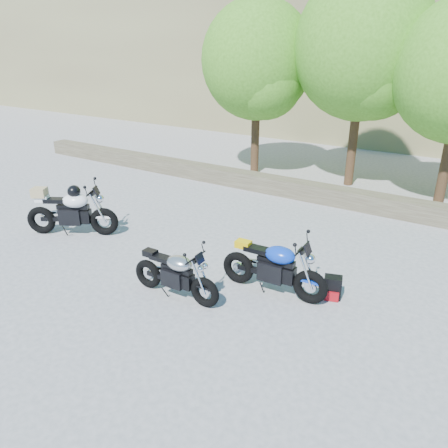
{
  "coord_description": "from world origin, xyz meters",
  "views": [
    {
      "loc": [
        4.81,
        -6.16,
        4.28
      ],
      "look_at": [
        0.2,
        1.0,
        0.75
      ],
      "focal_mm": 35.0,
      "sensor_mm": 36.0,
      "label": 1
    }
  ],
  "objects_px": {
    "silver_bike": "(176,275)",
    "backpack": "(332,288)",
    "white_bike": "(71,211)",
    "blue_bike": "(274,268)"
  },
  "relations": [
    {
      "from": "white_bike",
      "to": "backpack",
      "type": "distance_m",
      "value": 6.31
    },
    {
      "from": "blue_bike",
      "to": "backpack",
      "type": "relative_size",
      "value": 4.88
    },
    {
      "from": "white_bike",
      "to": "blue_bike",
      "type": "relative_size",
      "value": 0.97
    },
    {
      "from": "silver_bike",
      "to": "blue_bike",
      "type": "distance_m",
      "value": 1.78
    },
    {
      "from": "silver_bike",
      "to": "blue_bike",
      "type": "xyz_separation_m",
      "value": [
        1.41,
        1.09,
        0.06
      ]
    },
    {
      "from": "silver_bike",
      "to": "backpack",
      "type": "bearing_deg",
      "value": 30.1
    },
    {
      "from": "silver_bike",
      "to": "blue_bike",
      "type": "bearing_deg",
      "value": 35.74
    },
    {
      "from": "silver_bike",
      "to": "backpack",
      "type": "height_order",
      "value": "silver_bike"
    },
    {
      "from": "blue_bike",
      "to": "backpack",
      "type": "distance_m",
      "value": 1.11
    },
    {
      "from": "blue_bike",
      "to": "backpack",
      "type": "bearing_deg",
      "value": 19.71
    }
  ]
}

